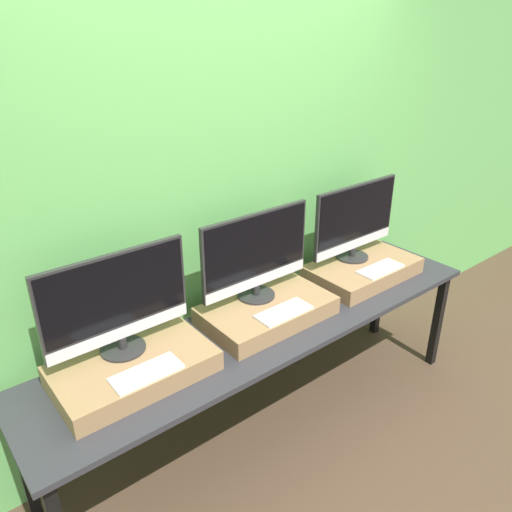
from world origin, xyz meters
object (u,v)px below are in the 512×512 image
monitor_left (117,301)px  monitor_right (355,220)px  keyboard_center (284,312)px  keyboard_right (380,269)px  monitor_center (256,254)px  keyboard_left (146,373)px

monitor_left → monitor_right: 1.55m
keyboard_center → keyboard_right: 0.77m
monitor_center → keyboard_right: 0.84m
monitor_center → keyboard_center: 0.33m
keyboard_right → keyboard_center: bearing=180.0°
keyboard_left → keyboard_right: same height
monitor_right → keyboard_right: 0.33m
monitor_left → keyboard_left: monitor_left is taller
monitor_right → keyboard_right: size_ratio=2.23×
monitor_left → monitor_center: 0.77m
keyboard_left → keyboard_right: bearing=0.0°
keyboard_center → keyboard_left: bearing=180.0°
keyboard_center → monitor_right: 0.84m
keyboard_left → monitor_center: monitor_center is taller
monitor_left → keyboard_left: bearing=-90.0°
keyboard_left → keyboard_right: (1.55, 0.00, 0.00)m
monitor_left → keyboard_right: size_ratio=2.23×
monitor_left → keyboard_left: 0.33m
monitor_left → monitor_right: size_ratio=1.00×
keyboard_center → keyboard_right: size_ratio=1.00×
monitor_right → keyboard_right: bearing=-90.0°
monitor_center → keyboard_center: monitor_center is taller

